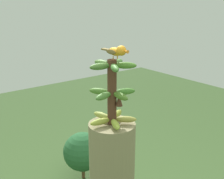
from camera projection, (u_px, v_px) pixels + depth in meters
banana_bunch at (112, 93)px, 1.45m from camera, size 0.25×0.25×0.34m
perched_bird at (117, 51)px, 1.38m from camera, size 0.05×0.18×0.07m
tropical_shrub at (83, 152)px, 2.65m from camera, size 0.36×0.36×0.45m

